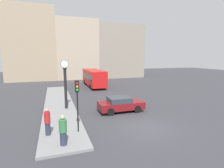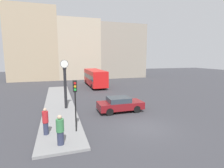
{
  "view_description": "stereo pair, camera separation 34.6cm",
  "coord_description": "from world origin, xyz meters",
  "px_view_note": "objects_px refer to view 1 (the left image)",
  "views": [
    {
      "loc": [
        -6.27,
        -10.77,
        5.1
      ],
      "look_at": [
        -0.16,
        7.36,
        2.17
      ],
      "focal_mm": 28.0,
      "sensor_mm": 36.0,
      "label": 1
    },
    {
      "loc": [
        -5.94,
        -10.88,
        5.1
      ],
      "look_at": [
        -0.16,
        7.36,
        2.17
      ],
      "focal_mm": 28.0,
      "sensor_mm": 36.0,
      "label": 2
    }
  ],
  "objects_px": {
    "bus_distant": "(94,77)",
    "traffic_light_near": "(77,95)",
    "sedan_car": "(121,104)",
    "street_clock": "(65,84)",
    "pedestrian_green_hoodie": "(63,130)",
    "pedestrian_red_top": "(47,122)"
  },
  "relations": [
    {
      "from": "pedestrian_green_hoodie",
      "to": "bus_distant",
      "type": "bearing_deg",
      "value": 72.61
    },
    {
      "from": "traffic_light_near",
      "to": "street_clock",
      "type": "bearing_deg",
      "value": 93.55
    },
    {
      "from": "pedestrian_green_hoodie",
      "to": "street_clock",
      "type": "bearing_deg",
      "value": 84.72
    },
    {
      "from": "bus_distant",
      "to": "traffic_light_near",
      "type": "xyz_separation_m",
      "value": [
        -5.32,
        -18.74,
        1.0
      ]
    },
    {
      "from": "bus_distant",
      "to": "traffic_light_near",
      "type": "relative_size",
      "value": 2.59
    },
    {
      "from": "sedan_car",
      "to": "bus_distant",
      "type": "height_order",
      "value": "bus_distant"
    },
    {
      "from": "pedestrian_red_top",
      "to": "pedestrian_green_hoodie",
      "type": "distance_m",
      "value": 1.88
    },
    {
      "from": "bus_distant",
      "to": "traffic_light_near",
      "type": "height_order",
      "value": "traffic_light_near"
    },
    {
      "from": "sedan_car",
      "to": "bus_distant",
      "type": "distance_m",
      "value": 15.14
    },
    {
      "from": "sedan_car",
      "to": "pedestrian_red_top",
      "type": "height_order",
      "value": "pedestrian_red_top"
    },
    {
      "from": "sedan_car",
      "to": "pedestrian_red_top",
      "type": "xyz_separation_m",
      "value": [
        -6.4,
        -3.56,
        0.31
      ]
    },
    {
      "from": "traffic_light_near",
      "to": "pedestrian_red_top",
      "type": "xyz_separation_m",
      "value": [
        -1.92,
        0.09,
        -1.62
      ]
    },
    {
      "from": "sedan_car",
      "to": "traffic_light_near",
      "type": "bearing_deg",
      "value": -140.83
    },
    {
      "from": "sedan_car",
      "to": "bus_distant",
      "type": "relative_size",
      "value": 0.47
    },
    {
      "from": "pedestrian_green_hoodie",
      "to": "pedestrian_red_top",
      "type": "bearing_deg",
      "value": 117.52
    },
    {
      "from": "bus_distant",
      "to": "pedestrian_green_hoodie",
      "type": "relative_size",
      "value": 5.1
    },
    {
      "from": "sedan_car",
      "to": "street_clock",
      "type": "bearing_deg",
      "value": 155.81
    },
    {
      "from": "bus_distant",
      "to": "street_clock",
      "type": "xyz_separation_m",
      "value": [
        -5.68,
        -12.91,
        0.88
      ]
    },
    {
      "from": "traffic_light_near",
      "to": "pedestrian_green_hoodie",
      "type": "xyz_separation_m",
      "value": [
        -1.05,
        -1.58,
        -1.63
      ]
    },
    {
      "from": "street_clock",
      "to": "pedestrian_red_top",
      "type": "xyz_separation_m",
      "value": [
        -1.55,
        -5.74,
        -1.51
      ]
    },
    {
      "from": "sedan_car",
      "to": "street_clock",
      "type": "relative_size",
      "value": 0.9
    },
    {
      "from": "sedan_car",
      "to": "street_clock",
      "type": "distance_m",
      "value": 5.61
    }
  ]
}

